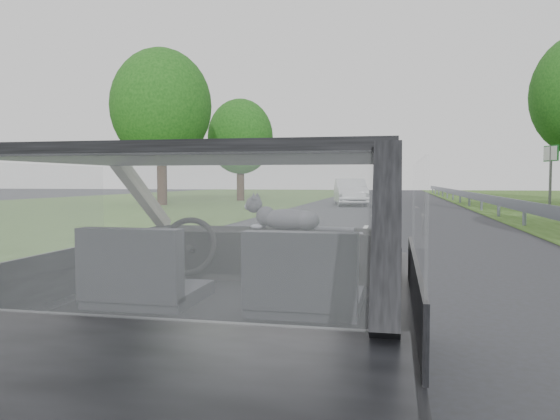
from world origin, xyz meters
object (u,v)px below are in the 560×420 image
at_px(cat, 288,218).
at_px(other_car, 350,192).
at_px(highway_sign, 550,179).
at_px(subject_car, 237,293).

distance_m(cat, other_car, 24.93).
bearing_deg(highway_sign, subject_car, -122.83).
bearing_deg(cat, other_car, 102.65).
distance_m(cat, highway_sign, 22.14).
relative_size(cat, highway_sign, 0.19).
bearing_deg(highway_sign, cat, -122.98).
xyz_separation_m(subject_car, other_car, (-1.49, 25.51, -0.03)).
bearing_deg(subject_car, other_car, 93.35).
height_order(subject_car, other_car, subject_car).
xyz_separation_m(subject_car, cat, (0.15, 0.63, 0.35)).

